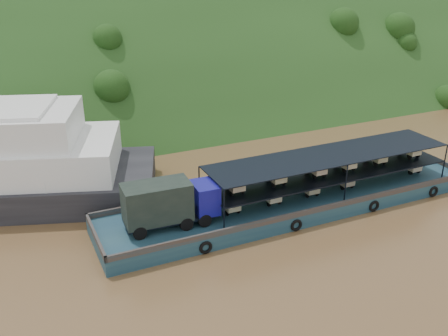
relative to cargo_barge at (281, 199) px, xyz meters
name	(u,v)px	position (x,y,z in m)	size (l,w,h in m)	color
ground	(259,209)	(-1.56, 1.15, -1.24)	(160.00, 160.00, 0.00)	brown
hillside	(143,107)	(-1.56, 37.15, -1.24)	(140.00, 28.00, 28.00)	#1A3312
cargo_barge	(281,199)	(0.00, 0.00, 0.00)	(35.00, 7.18, 4.95)	#143147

